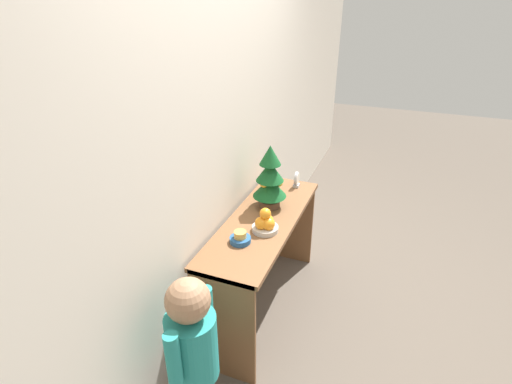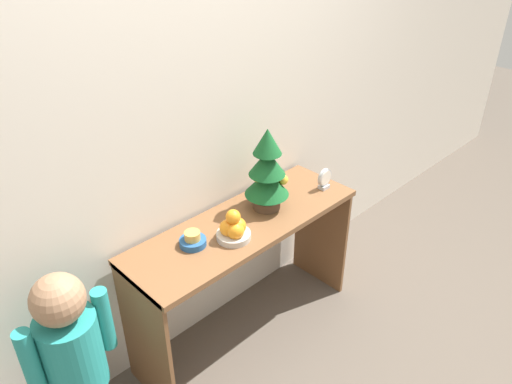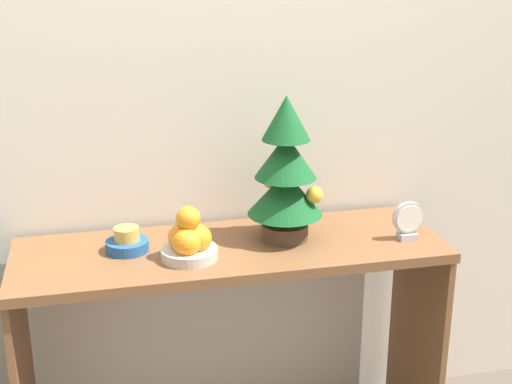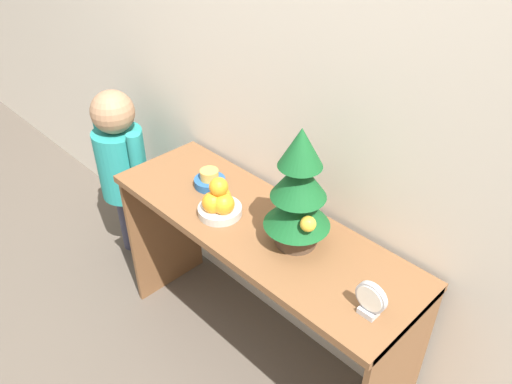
# 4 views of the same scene
# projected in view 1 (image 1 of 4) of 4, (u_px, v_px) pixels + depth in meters

# --- Properties ---
(ground_plane) EXTENTS (12.00, 12.00, 0.00)m
(ground_plane) POSITION_uv_depth(u_px,v_px,m) (290.00, 313.00, 2.87)
(ground_plane) COLOR brown
(back_wall) EXTENTS (7.00, 0.05, 2.50)m
(back_wall) POSITION_uv_depth(u_px,v_px,m) (225.00, 139.00, 2.45)
(back_wall) COLOR beige
(back_wall) RESTS_ON ground_plane
(console_table) EXTENTS (1.28, 0.42, 0.74)m
(console_table) POSITION_uv_depth(u_px,v_px,m) (263.00, 239.00, 2.67)
(console_table) COLOR brown
(console_table) RESTS_ON ground_plane
(mini_tree) EXTENTS (0.23, 0.23, 0.44)m
(mini_tree) POSITION_uv_depth(u_px,v_px,m) (270.00, 178.00, 2.65)
(mini_tree) COLOR #4C3828
(mini_tree) RESTS_ON console_table
(fruit_bowl) EXTENTS (0.16, 0.16, 0.16)m
(fruit_bowl) POSITION_uv_depth(u_px,v_px,m) (265.00, 223.00, 2.44)
(fruit_bowl) COLOR #B7B2A8
(fruit_bowl) RESTS_ON console_table
(singing_bowl) EXTENTS (0.13, 0.13, 0.07)m
(singing_bowl) POSITION_uv_depth(u_px,v_px,m) (240.00, 238.00, 2.34)
(singing_bowl) COLOR #235189
(singing_bowl) RESTS_ON console_table
(desk_clock) EXTENTS (0.10, 0.04, 0.12)m
(desk_clock) POSITION_uv_depth(u_px,v_px,m) (297.00, 179.00, 2.99)
(desk_clock) COLOR #B2B2B7
(desk_clock) RESTS_ON console_table
(child_figure) EXTENTS (0.38, 0.24, 0.96)m
(child_figure) POSITION_uv_depth(u_px,v_px,m) (192.00, 344.00, 1.87)
(child_figure) COLOR #38384C
(child_figure) RESTS_ON ground_plane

